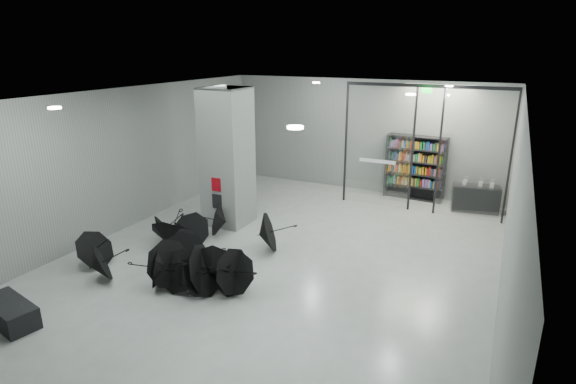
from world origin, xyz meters
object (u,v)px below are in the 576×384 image
at_px(bookshelf, 415,168).
at_px(shop_counter, 475,198).
at_px(umbrella_cluster, 188,259).
at_px(column, 227,158).
at_px(bench, 10,312).

bearing_deg(bookshelf, shop_counter, -9.09).
height_order(bookshelf, umbrella_cluster, bookshelf).
relative_size(column, bookshelf, 1.82).
distance_m(shop_counter, umbrella_cluster, 9.35).
xyz_separation_m(bench, shop_counter, (7.45, 10.61, 0.21)).
bearing_deg(shop_counter, column, -156.49).
xyz_separation_m(column, shop_counter, (6.56, 4.28, -1.58)).
bearing_deg(bookshelf, bench, -112.07).
bearing_deg(bench, column, 93.85).
distance_m(bookshelf, umbrella_cluster, 8.72).
distance_m(column, shop_counter, 7.99).
bearing_deg(bench, shop_counter, 66.79).
distance_m(bench, bookshelf, 12.36).
relative_size(column, bench, 2.98).
relative_size(shop_counter, umbrella_cluster, 0.29).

